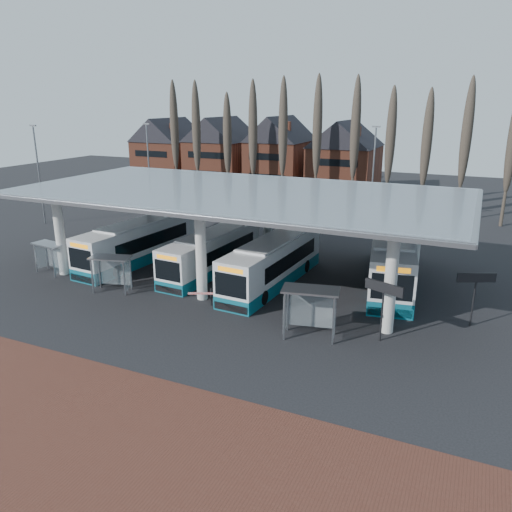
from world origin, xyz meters
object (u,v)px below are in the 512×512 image
at_px(shelter_1, 112,266).
at_px(bus_0, 139,243).
at_px(bus_1, 213,253).
at_px(bus_3, 391,259).
at_px(bus_2, 273,263).
at_px(shelter_2, 311,301).
at_px(shelter_0, 51,251).

bearing_deg(shelter_1, bus_0, 96.77).
xyz_separation_m(bus_1, bus_3, (12.82, 3.14, 0.26)).
xyz_separation_m(bus_2, shelter_2, (5.04, -6.90, 0.52)).
relative_size(bus_1, bus_2, 0.93).
bearing_deg(shelter_2, shelter_1, 164.20).
distance_m(bus_0, shelter_2, 18.39).
bearing_deg(bus_0, bus_3, 14.93).
relative_size(bus_1, bus_3, 0.84).
bearing_deg(bus_3, bus_2, -163.44).
bearing_deg(shelter_1, bus_2, 17.13).
xyz_separation_m(bus_2, shelter_0, (-16.11, -4.77, 0.15)).
height_order(shelter_0, shelter_2, shelter_2).
distance_m(bus_0, shelter_1, 6.63).
height_order(bus_0, bus_2, bus_0).
distance_m(bus_0, bus_3, 19.75).
height_order(bus_1, bus_2, bus_2).
distance_m(bus_3, shelter_0, 25.17).
bearing_deg(shelter_1, shelter_0, 155.95).
xyz_separation_m(bus_0, shelter_2, (16.91, -7.20, 0.52)).
bearing_deg(shelter_2, bus_0, 145.23).
xyz_separation_m(bus_0, bus_2, (11.87, -0.30, -0.00)).
distance_m(bus_1, bus_3, 13.20).
bearing_deg(bus_2, shelter_0, -160.20).
xyz_separation_m(bus_1, shelter_2, (10.29, -7.52, 0.63)).
bearing_deg(bus_0, shelter_1, -63.66).
bearing_deg(bus_2, bus_3, 29.66).
bearing_deg(shelter_0, bus_0, 58.19).
relative_size(bus_3, shelter_2, 4.01).
relative_size(shelter_0, shelter_2, 0.81).
xyz_separation_m(bus_3, shelter_2, (-2.53, -10.65, 0.37)).
bearing_deg(bus_2, shelter_1, -144.84).
height_order(bus_1, bus_3, bus_3).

